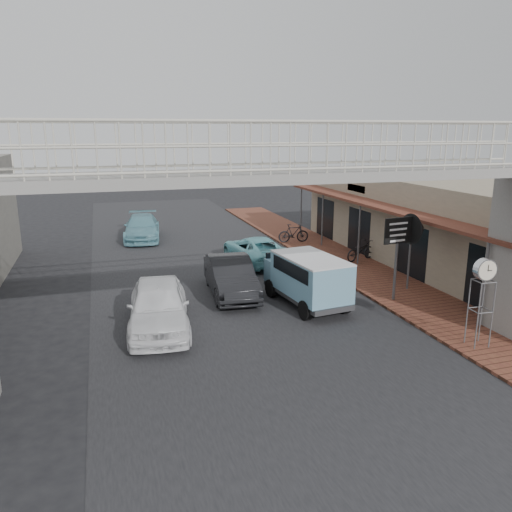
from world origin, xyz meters
TOP-DOWN VIEW (x-y plane):
  - ground at (0.00, 0.00)m, footprint 120.00×120.00m
  - road_strip at (0.00, 0.00)m, footprint 10.00×60.00m
  - sidewalk at (6.50, 3.00)m, footprint 3.00×40.00m
  - shophouse_row at (10.97, 4.00)m, footprint 7.20×18.00m
  - footbridge at (0.00, -4.00)m, footprint 16.40×2.40m
  - white_hatchback at (-2.87, 0.01)m, footprint 2.37×4.80m
  - dark_sedan at (0.17, 2.67)m, footprint 1.88×4.54m
  - angkot_curb at (2.50, 6.95)m, footprint 2.47×4.70m
  - angkot_far at (-2.20, 13.91)m, footprint 2.47×4.96m
  - angkot_van at (2.49, 0.66)m, footprint 2.12×3.95m
  - motorcycle_near at (7.31, 5.52)m, footprint 1.91×1.21m
  - motorcycle_far at (5.70, 10.12)m, footprint 1.74×0.67m
  - street_clock at (5.75, -4.19)m, footprint 0.65×0.54m
  - arrow_sign at (6.45, 0.14)m, footprint 1.88×1.22m

SIDE VIEW (x-z plane):
  - ground at x=0.00m, z-range 0.00..0.00m
  - road_strip at x=0.00m, z-range 0.00..0.01m
  - sidewalk at x=6.50m, z-range 0.00..0.10m
  - motorcycle_near at x=7.31m, z-range 0.10..1.05m
  - motorcycle_far at x=5.70m, z-range 0.10..1.12m
  - angkot_curb at x=2.50m, z-range 0.00..1.26m
  - angkot_far at x=-2.20m, z-range 0.00..1.38m
  - dark_sedan at x=0.17m, z-range 0.00..1.46m
  - white_hatchback at x=-2.87m, z-range 0.00..1.57m
  - angkot_van at x=2.49m, z-range 0.25..2.10m
  - shophouse_row at x=10.97m, z-range 0.01..4.01m
  - street_clock at x=5.75m, z-range 0.95..3.55m
  - arrow_sign at x=6.45m, z-range 1.07..4.23m
  - footbridge at x=0.00m, z-range 0.01..6.35m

